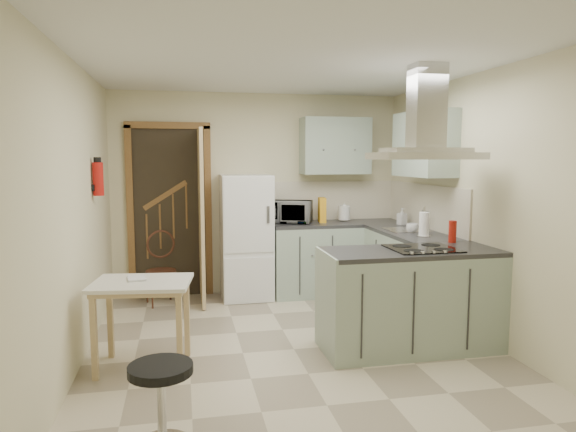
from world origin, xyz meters
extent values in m
plane|color=beige|center=(0.00, 0.00, 0.00)|extent=(4.20, 4.20, 0.00)
plane|color=silver|center=(0.00, 0.00, 2.50)|extent=(4.20, 4.20, 0.00)
plane|color=beige|center=(0.00, 2.10, 1.25)|extent=(3.60, 0.00, 3.60)
plane|color=beige|center=(-1.80, 0.00, 1.25)|extent=(0.00, 4.20, 4.20)
plane|color=beige|center=(1.80, 0.00, 1.25)|extent=(0.00, 4.20, 4.20)
cube|color=brown|center=(-1.10, 2.07, 1.05)|extent=(1.10, 0.12, 2.10)
cube|color=white|center=(-0.20, 1.80, 0.75)|extent=(0.60, 0.60, 1.50)
cube|color=#9EB2A0|center=(0.66, 1.80, 0.45)|extent=(1.08, 0.60, 0.90)
cube|color=#9EB2A0|center=(1.50, 1.12, 0.45)|extent=(0.60, 1.95, 0.90)
cube|color=beige|center=(0.96, 2.09, 1.15)|extent=(1.68, 0.02, 0.50)
cube|color=#9EB2A0|center=(0.95, 1.93, 1.85)|extent=(0.85, 0.35, 0.70)
cube|color=#9EB2A0|center=(1.62, 0.85, 1.85)|extent=(0.35, 0.90, 0.70)
cube|color=#9EB2A0|center=(1.02, -0.18, 0.45)|extent=(1.55, 0.65, 0.90)
cube|color=black|center=(1.12, -0.18, 0.91)|extent=(0.58, 0.50, 0.01)
cube|color=silver|center=(1.12, -0.18, 1.72)|extent=(0.90, 0.55, 0.10)
cube|color=silver|center=(1.50, 0.95, 0.91)|extent=(0.45, 0.40, 0.01)
cylinder|color=#B2140F|center=(-1.74, 0.90, 1.50)|extent=(0.10, 0.10, 0.32)
cube|color=#D7C284|center=(-1.28, -0.13, 0.36)|extent=(0.84, 0.67, 0.72)
cube|color=#461B17|center=(-1.21, 1.71, 0.39)|extent=(0.42, 0.42, 0.78)
cylinder|color=black|center=(-1.10, -1.36, 0.25)|extent=(0.46, 0.46, 0.51)
imported|color=black|center=(0.37, 1.85, 1.04)|extent=(0.58, 0.49, 0.27)
cylinder|color=silver|center=(1.06, 1.87, 1.01)|extent=(0.17, 0.17, 0.22)
cube|color=gold|center=(0.76, 1.84, 1.05)|extent=(0.11, 0.21, 0.31)
imported|color=silver|center=(1.65, 1.42, 1.00)|extent=(0.11, 0.11, 0.20)
cylinder|color=white|center=(1.47, 0.49, 1.03)|extent=(0.12, 0.12, 0.26)
imported|color=silver|center=(1.48, 0.78, 0.95)|extent=(0.16, 0.16, 0.10)
cylinder|color=red|center=(1.57, 0.10, 1.00)|extent=(0.09, 0.09, 0.21)
imported|color=#A84638|center=(-1.40, -0.06, 0.76)|extent=(0.17, 0.21, 0.09)
camera|label=1|loc=(-0.95, -4.32, 1.71)|focal=32.00mm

